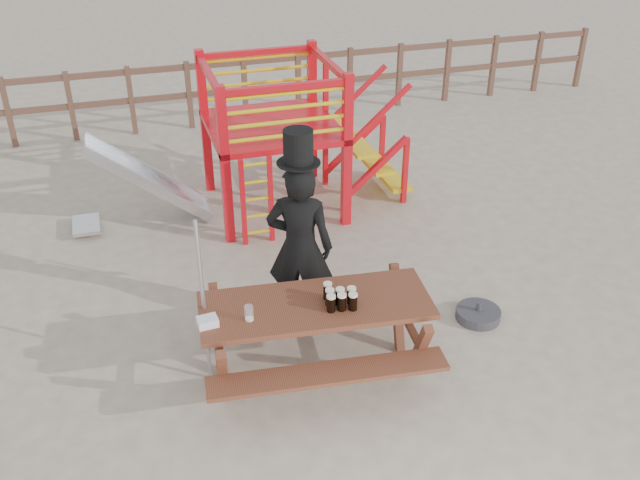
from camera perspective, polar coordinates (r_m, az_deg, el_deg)
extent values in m
plane|color=#BCAD92|center=(7.33, 1.68, -9.94)|extent=(60.00, 60.00, 0.00)
cube|color=brown|center=(12.94, -8.38, 13.71)|extent=(15.00, 0.06, 0.10)
cube|color=brown|center=(13.09, -8.22, 11.60)|extent=(15.00, 0.06, 0.10)
cube|color=brown|center=(13.07, -23.68, 9.32)|extent=(0.09, 0.09, 1.20)
cube|color=brown|center=(12.98, -19.30, 10.05)|extent=(0.09, 0.09, 1.20)
cube|color=brown|center=(12.97, -14.86, 10.72)|extent=(0.09, 0.09, 1.20)
cube|color=brown|center=(13.03, -10.42, 11.33)|extent=(0.09, 0.09, 1.20)
cube|color=brown|center=(13.17, -6.03, 11.86)|extent=(0.09, 0.09, 1.20)
cube|color=brown|center=(13.39, -1.75, 12.31)|extent=(0.09, 0.09, 1.20)
cube|color=brown|center=(13.67, 2.40, 12.69)|extent=(0.09, 0.09, 1.20)
cube|color=brown|center=(14.02, 6.36, 12.98)|extent=(0.09, 0.09, 1.20)
cube|color=brown|center=(14.43, 10.13, 13.21)|extent=(0.09, 0.09, 1.20)
cube|color=brown|center=(14.90, 13.68, 13.37)|extent=(0.09, 0.09, 1.20)
cube|color=brown|center=(15.41, 17.00, 13.48)|extent=(0.09, 0.09, 1.20)
cube|color=brown|center=(15.98, 20.11, 13.54)|extent=(0.09, 0.09, 1.20)
cube|color=red|center=(8.97, -7.59, 5.78)|extent=(0.12, 0.12, 2.10)
cube|color=red|center=(9.33, 2.17, 7.02)|extent=(0.12, 0.12, 2.10)
cube|color=red|center=(10.44, -9.20, 9.25)|extent=(0.12, 0.12, 2.10)
cube|color=red|center=(10.75, -0.63, 10.26)|extent=(0.12, 0.12, 2.10)
cube|color=red|center=(9.78, -3.85, 9.05)|extent=(1.72, 1.72, 0.08)
cube|color=red|center=(8.78, -2.77, 12.12)|extent=(1.60, 0.08, 0.08)
cube|color=red|center=(10.27, -5.10, 14.75)|extent=(1.60, 0.08, 0.08)
cube|color=red|center=(9.38, -8.90, 13.00)|extent=(0.08, 1.60, 0.08)
cube|color=red|center=(9.72, 0.71, 13.97)|extent=(0.08, 1.60, 0.08)
cylinder|color=yellow|center=(8.99, -2.67, 8.36)|extent=(1.50, 0.05, 0.05)
cylinder|color=yellow|center=(10.45, -4.94, 11.48)|extent=(1.50, 0.05, 0.05)
cylinder|color=yellow|center=(8.92, -2.70, 9.43)|extent=(1.50, 0.05, 0.05)
cylinder|color=yellow|center=(10.40, -4.99, 12.42)|extent=(1.50, 0.05, 0.05)
cylinder|color=yellow|center=(8.86, -2.73, 10.52)|extent=(1.50, 0.05, 0.05)
cylinder|color=yellow|center=(10.34, -5.03, 13.37)|extent=(1.50, 0.05, 0.05)
cylinder|color=yellow|center=(8.80, -2.76, 11.62)|extent=(1.50, 0.05, 0.05)
cylinder|color=yellow|center=(10.29, -5.08, 14.32)|extent=(1.50, 0.05, 0.05)
cube|color=red|center=(9.06, -6.18, 2.96)|extent=(0.06, 0.06, 1.20)
cube|color=red|center=(9.12, -3.96, 3.28)|extent=(0.06, 0.06, 1.20)
cylinder|color=yellow|center=(9.30, -4.94, 0.66)|extent=(0.36, 0.04, 0.04)
cylinder|color=yellow|center=(9.19, -5.01, 1.96)|extent=(0.36, 0.04, 0.04)
cylinder|color=yellow|center=(9.08, -5.07, 3.29)|extent=(0.36, 0.04, 0.04)
cylinder|color=yellow|center=(8.97, -5.14, 4.66)|extent=(0.36, 0.04, 0.04)
cylinder|color=yellow|center=(8.87, -5.21, 6.05)|extent=(0.36, 0.04, 0.04)
cube|color=yellow|center=(10.06, 1.50, 9.00)|extent=(0.30, 0.90, 0.06)
cube|color=yellow|center=(10.26, 2.97, 7.60)|extent=(0.30, 0.90, 0.06)
cube|color=yellow|center=(10.47, 4.38, 6.25)|extent=(0.30, 0.90, 0.06)
cube|color=yellow|center=(10.70, 5.73, 4.95)|extent=(0.30, 0.90, 0.06)
cube|color=red|center=(9.99, 4.47, 5.76)|extent=(0.95, 0.08, 0.86)
cube|color=red|center=(10.76, 2.75, 7.68)|extent=(0.95, 0.08, 0.86)
cube|color=silver|center=(9.80, -13.46, 4.60)|extent=(1.53, 0.55, 1.21)
cube|color=silver|center=(9.54, -13.34, 4.15)|extent=(1.58, 0.04, 1.28)
cube|color=silver|center=(10.03, -13.63, 5.45)|extent=(1.58, 0.04, 1.28)
cube|color=silver|center=(10.04, -18.20, 1.17)|extent=(0.35, 0.55, 0.05)
cube|color=brown|center=(6.74, -0.36, -5.24)|extent=(2.26, 1.03, 0.05)
cube|color=brown|center=(6.48, 0.68, -10.64)|extent=(2.21, 0.52, 0.04)
cube|color=brown|center=(7.41, -1.24, -4.65)|extent=(2.21, 0.52, 0.04)
cube|color=brown|center=(6.92, -8.02, -8.94)|extent=(0.22, 1.31, 0.79)
cube|color=brown|center=(7.19, 7.00, -7.13)|extent=(0.22, 1.31, 0.79)
imported|color=black|center=(7.37, -1.62, -0.61)|extent=(0.82, 0.70, 1.91)
cube|color=#0D9426|center=(7.38, -1.46, 1.51)|extent=(0.08, 0.05, 0.44)
cylinder|color=black|center=(6.92, -1.73, 6.21)|extent=(0.43, 0.43, 0.01)
cylinder|color=black|center=(6.86, -1.76, 7.51)|extent=(0.29, 0.29, 0.33)
cube|color=white|center=(6.95, -1.58, 8.86)|extent=(0.14, 0.07, 0.04)
cylinder|color=#B2B2B7|center=(6.71, -9.29, -5.12)|extent=(0.04, 0.04, 1.78)
cylinder|color=#353539|center=(8.10, 12.53, -5.81)|extent=(0.49, 0.49, 0.11)
cylinder|color=#353539|center=(8.04, 12.61, -5.21)|extent=(0.06, 0.06, 0.09)
cube|color=white|center=(6.50, -8.98, -6.48)|extent=(0.19, 0.15, 0.08)
cylinder|color=black|center=(6.57, 0.89, -5.16)|extent=(0.08, 0.08, 0.15)
cylinder|color=#F7ECCA|center=(6.53, 0.89, -4.55)|extent=(0.09, 0.09, 0.02)
cylinder|color=black|center=(6.59, 1.75, -5.06)|extent=(0.08, 0.08, 0.15)
cylinder|color=#F7ECCA|center=(6.54, 1.76, -4.44)|extent=(0.09, 0.09, 0.02)
cylinder|color=black|center=(6.60, 2.65, -5.01)|extent=(0.08, 0.08, 0.15)
cylinder|color=#F7ECCA|center=(6.56, 2.67, -4.40)|extent=(0.09, 0.09, 0.02)
cylinder|color=black|center=(6.66, 0.79, -4.67)|extent=(0.08, 0.08, 0.15)
cylinder|color=#F7ECCA|center=(6.61, 0.79, -4.06)|extent=(0.09, 0.09, 0.02)
cylinder|color=black|center=(6.67, 1.61, -4.59)|extent=(0.08, 0.08, 0.15)
cylinder|color=#F7ECCA|center=(6.62, 1.62, -3.98)|extent=(0.09, 0.09, 0.02)
cylinder|color=black|center=(6.69, 2.52, -4.52)|extent=(0.08, 0.08, 0.15)
cylinder|color=#F7ECCA|center=(6.64, 2.54, -3.91)|extent=(0.09, 0.09, 0.02)
cylinder|color=black|center=(6.74, 0.62, -4.16)|extent=(0.08, 0.08, 0.15)
cylinder|color=#F7ECCA|center=(6.69, 0.62, -3.56)|extent=(0.09, 0.09, 0.02)
cylinder|color=silver|center=(6.50, -5.71, -5.84)|extent=(0.08, 0.08, 0.15)
cylinder|color=#F7ECCA|center=(6.53, -5.68, -6.30)|extent=(0.08, 0.08, 0.02)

